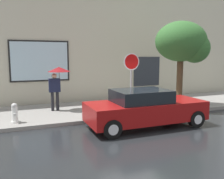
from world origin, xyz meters
TOP-DOWN VIEW (x-y plane):
  - ground_plane at (0.00, 0.00)m, footprint 60.00×60.00m
  - sidewalk at (0.00, 3.00)m, footprint 20.00×4.00m
  - building_facade at (-0.02, 5.50)m, footprint 20.00×0.67m
  - parked_car at (0.25, -0.14)m, footprint 4.50×1.85m
  - fire_hydrant at (-4.32, 1.69)m, footprint 0.30×0.44m
  - pedestrian_with_umbrella at (-2.43, 3.21)m, footprint 1.04×1.04m
  - street_tree at (3.46, 1.82)m, footprint 2.60×2.21m
  - stop_sign at (0.62, 1.78)m, footprint 0.76×0.10m

SIDE VIEW (x-z plane):
  - ground_plane at x=0.00m, z-range 0.00..0.00m
  - sidewalk at x=0.00m, z-range 0.00..0.15m
  - fire_hydrant at x=-4.32m, z-range 0.14..0.89m
  - parked_car at x=0.25m, z-range -0.01..1.41m
  - pedestrian_with_umbrella at x=-2.43m, z-range 0.75..2.77m
  - stop_sign at x=0.62m, z-range 0.69..3.33m
  - street_tree at x=3.46m, z-range 1.17..5.35m
  - building_facade at x=-0.02m, z-range -0.02..6.98m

